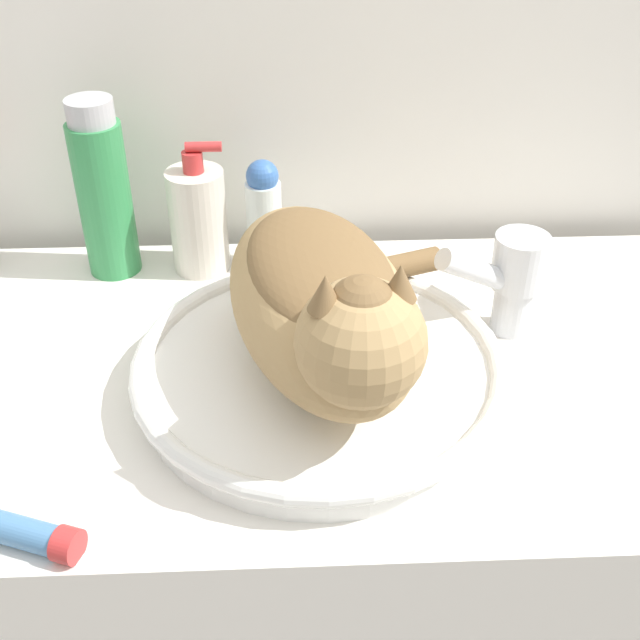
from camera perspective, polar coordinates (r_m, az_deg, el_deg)
The scene contains 8 objects.
vanity_counter at distance 1.17m, azimuth -1.12°, elevation -20.05°, with size 1.04×0.52×0.87m.
sink_basin at distance 0.81m, azimuth -0.03°, elevation -3.59°, with size 0.38×0.38×0.04m.
cat at distance 0.74m, azimuth 0.39°, elevation 1.40°, with size 0.26×0.35×0.17m.
faucet at distance 0.89m, azimuth 13.43°, elevation 3.00°, with size 0.13×0.08×0.13m.
shampoo_bottle_tall at distance 1.00m, azimuth -15.14°, elevation 8.78°, with size 0.06×0.06×0.22m.
deodorant_stick at distance 0.99m, azimuth -4.00°, elevation 7.45°, with size 0.04×0.04×0.14m.
soap_pump_bottle at distance 1.00m, azimuth -8.65°, elevation 7.12°, with size 0.07×0.07×0.17m.
cream_tube at distance 0.73m, azimuth -21.69°, elevation -13.51°, with size 0.15×0.08×0.03m.
Camera 1 is at (-0.01, -0.41, 1.39)m, focal length 45.00 mm.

